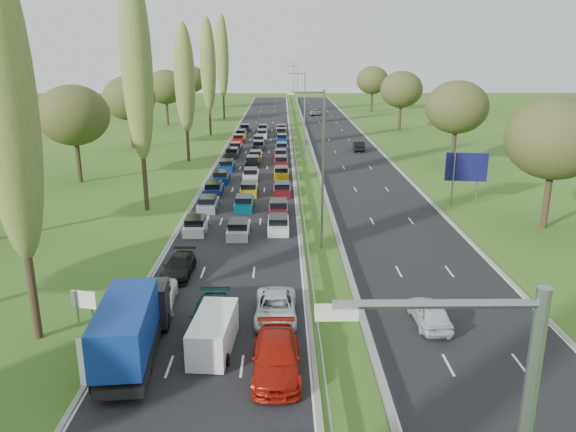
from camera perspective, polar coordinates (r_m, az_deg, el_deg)
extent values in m
plane|color=#31571B|center=(79.34, 1.60, 5.78)|extent=(260.00, 260.00, 0.00)
cube|color=black|center=(81.82, -3.22, 6.09)|extent=(10.50, 215.00, 0.04)
cube|color=black|center=(82.32, 6.26, 6.08)|extent=(10.50, 215.00, 0.04)
cube|color=gray|center=(81.66, 0.73, 6.48)|extent=(0.06, 215.00, 0.32)
cube|color=gray|center=(81.75, 2.35, 6.48)|extent=(0.06, 215.00, 0.32)
cylinder|color=gray|center=(41.93, 3.56, 4.51)|extent=(0.18, 0.18, 12.00)
cylinder|color=gray|center=(76.47, 1.70, 9.93)|extent=(0.18, 0.18, 12.00)
cylinder|color=gray|center=(111.30, 0.98, 11.96)|extent=(0.18, 0.18, 12.00)
cylinder|color=gray|center=(146.21, 0.60, 13.02)|extent=(0.18, 0.18, 12.00)
cylinder|color=#2D2116|center=(31.85, -24.72, -5.41)|extent=(0.44, 0.44, 7.20)
ellipsoid|color=#5C7130|center=(29.97, -26.74, 10.46)|extent=(2.80, 2.80, 16.00)
cylinder|color=#2D2116|center=(54.57, -14.39, 4.63)|extent=(0.44, 0.44, 7.92)
ellipsoid|color=#5C7130|center=(53.53, -15.14, 14.82)|extent=(2.80, 2.80, 17.60)
cylinder|color=#2D2116|center=(78.83, -10.16, 7.85)|extent=(0.44, 0.44, 6.48)
ellipsoid|color=#5C7130|center=(78.08, -10.46, 13.60)|extent=(2.80, 2.80, 14.40)
cylinder|color=#2D2116|center=(103.33, -7.93, 10.13)|extent=(0.44, 0.44, 7.20)
ellipsoid|color=#5C7130|center=(102.77, -8.13, 15.01)|extent=(2.80, 2.80, 16.00)
cylinder|color=#2D2116|center=(128.03, -6.55, 11.52)|extent=(0.44, 0.44, 7.92)
ellipsoid|color=#5C7130|center=(127.59, -6.69, 15.86)|extent=(2.80, 2.80, 17.60)
cylinder|color=#2D2116|center=(69.18, -20.52, 5.21)|extent=(0.56, 0.56, 4.84)
ellipsoid|color=#38471E|center=(68.45, -20.96, 9.54)|extent=(8.00, 8.00, 6.80)
cylinder|color=#2D2116|center=(91.82, -15.57, 8.18)|extent=(0.56, 0.56, 4.84)
ellipsoid|color=#38471E|center=(91.26, -15.83, 11.45)|extent=(8.00, 8.00, 6.80)
cylinder|color=#2D2116|center=(118.90, -12.18, 10.15)|extent=(0.56, 0.56, 4.84)
ellipsoid|color=#38471E|center=(118.48, -12.33, 12.69)|extent=(8.00, 8.00, 6.80)
cylinder|color=#2D2116|center=(150.27, -9.78, 11.51)|extent=(0.56, 0.56, 4.84)
ellipsoid|color=#38471E|center=(149.93, -9.88, 13.52)|extent=(8.00, 8.00, 6.80)
cylinder|color=#2D2116|center=(52.58, 24.79, 1.45)|extent=(0.56, 0.56, 4.84)
ellipsoid|color=#38471E|center=(51.61, 25.49, 7.12)|extent=(8.00, 8.00, 6.80)
cylinder|color=#2D2116|center=(77.29, 16.47, 6.65)|extent=(0.56, 0.56, 4.84)
ellipsoid|color=#38471E|center=(76.63, 16.79, 10.54)|extent=(8.00, 8.00, 6.80)
cylinder|color=#2D2116|center=(110.92, 11.29, 9.78)|extent=(0.56, 0.56, 4.84)
ellipsoid|color=#38471E|center=(110.46, 11.44, 12.50)|extent=(8.00, 8.00, 6.80)
cylinder|color=#2D2116|center=(145.20, 8.50, 11.41)|extent=(0.56, 0.56, 4.84)
ellipsoid|color=#38471E|center=(144.85, 8.59, 13.49)|extent=(8.00, 8.00, 6.80)
cube|color=silver|center=(47.70, -9.30, -1.11)|extent=(1.75, 4.00, 0.80)
cube|color=slate|center=(54.22, -8.10, 1.08)|extent=(1.75, 4.00, 0.80)
cube|color=navy|center=(60.04, -7.53, 2.60)|extent=(1.75, 4.00, 0.80)
cube|color=navy|center=(65.62, -6.80, 3.81)|extent=(1.75, 4.00, 0.80)
cube|color=navy|center=(72.26, -6.22, 4.99)|extent=(1.75, 4.00, 0.80)
cube|color=black|center=(81.38, -5.68, 6.29)|extent=(1.75, 4.00, 0.80)
cube|color=#053F4C|center=(86.38, -5.34, 6.89)|extent=(1.75, 4.00, 0.80)
cube|color=#A50C0A|center=(94.63, -5.04, 7.72)|extent=(1.75, 4.00, 0.80)
cube|color=#BF990C|center=(100.42, -4.77, 8.23)|extent=(1.75, 4.00, 0.80)
cube|color=black|center=(108.06, -4.38, 8.82)|extent=(1.75, 4.00, 0.80)
cube|color=#B2B7BC|center=(46.28, -5.03, -1.50)|extent=(1.75, 4.00, 0.80)
cube|color=#053F4C|center=(54.12, -4.46, 1.17)|extent=(1.75, 4.00, 0.80)
cube|color=#BF990C|center=(59.57, -3.98, 2.60)|extent=(1.75, 4.00, 0.80)
cube|color=silver|center=(66.75, -3.78, 4.10)|extent=(1.75, 4.00, 0.80)
cube|color=black|center=(74.76, -3.60, 5.44)|extent=(1.75, 4.00, 0.80)
cube|color=#BF990C|center=(78.86, -3.30, 6.02)|extent=(1.75, 4.00, 0.80)
cube|color=black|center=(87.64, -2.99, 7.07)|extent=(1.75, 4.00, 0.80)
cube|color=navy|center=(93.15, -2.99, 7.63)|extent=(1.75, 4.00, 0.80)
cube|color=silver|center=(100.01, -2.66, 8.24)|extent=(1.75, 4.00, 0.80)
cube|color=#B2B7BC|center=(107.32, -2.56, 8.80)|extent=(1.75, 4.00, 0.80)
cube|color=silver|center=(47.34, -0.99, -1.02)|extent=(1.75, 4.00, 0.80)
cube|color=#590F14|center=(52.36, -0.98, 0.69)|extent=(1.75, 4.00, 0.80)
cube|color=#590F14|center=(59.49, -0.61, 2.62)|extent=(1.75, 4.00, 0.80)
cube|color=#BF990C|center=(67.60, -0.68, 4.30)|extent=(1.75, 4.00, 0.80)
cube|color=#590F14|center=(74.65, -0.69, 5.45)|extent=(1.75, 4.00, 0.80)
cube|color=#A50C0A|center=(79.81, -0.76, 6.17)|extent=(1.75, 4.00, 0.80)
cube|color=navy|center=(85.84, -0.64, 6.89)|extent=(1.75, 4.00, 0.80)
cube|color=navy|center=(94.66, -0.62, 7.79)|extent=(1.75, 4.00, 0.80)
cube|color=black|center=(102.26, -0.69, 8.43)|extent=(1.75, 4.00, 0.80)
cube|color=#BF990C|center=(107.11, -0.71, 8.79)|extent=(1.75, 4.00, 0.80)
imported|color=silver|center=(34.30, -13.26, -8.02)|extent=(2.61, 4.96, 1.33)
imported|color=black|center=(38.72, -11.03, -5.02)|extent=(1.96, 4.55, 1.31)
imported|color=#044442|center=(31.17, -7.88, -10.15)|extent=(2.08, 5.12, 1.48)
imported|color=silver|center=(32.03, -1.26, -9.32)|extent=(2.32, 5.02, 1.39)
imported|color=#A11609|center=(27.11, -1.18, -14.18)|extent=(2.28, 5.53, 1.60)
imported|color=silver|center=(32.43, 14.21, -9.47)|extent=(1.82, 4.27, 1.44)
imported|color=black|center=(86.85, 7.19, 7.09)|extent=(1.79, 4.53, 1.47)
imported|color=gray|center=(135.72, 2.77, 10.51)|extent=(2.82, 5.37, 1.44)
cube|color=black|center=(29.20, -15.41, -12.66)|extent=(2.17, 8.14, 0.50)
cube|color=navy|center=(27.61, -16.18, -10.70)|extent=(2.26, 6.15, 2.23)
cube|color=silver|center=(25.06, -18.03, -13.82)|extent=(2.21, 0.06, 2.13)
cube|color=black|center=(31.47, -14.14, -8.62)|extent=(2.21, 1.99, 2.20)
cylinder|color=black|center=(31.74, -14.09, -10.49)|extent=(1.90, 1.00, 1.00)
cylinder|color=black|center=(26.93, -16.93, -15.95)|extent=(1.90, 1.00, 1.00)
cube|color=white|center=(29.10, -7.59, -11.68)|extent=(1.84, 4.60, 1.84)
cube|color=black|center=(30.92, -7.14, -10.08)|extent=(1.79, 0.74, 1.47)
cylinder|color=black|center=(30.79, -8.69, -11.44)|extent=(0.23, 0.63, 0.63)
cylinder|color=black|center=(28.06, -6.26, -14.30)|extent=(0.23, 0.63, 0.63)
cylinder|color=gray|center=(33.24, -20.63, -8.81)|extent=(0.16, 0.16, 2.10)
cylinder|color=gray|center=(32.98, -19.31, -8.88)|extent=(0.16, 0.16, 2.10)
cube|color=white|center=(32.88, -20.06, -7.97)|extent=(1.49, 0.43, 1.00)
cylinder|color=gray|center=(57.26, 16.43, 3.62)|extent=(0.16, 0.16, 5.20)
cylinder|color=gray|center=(58.01, 18.70, 3.58)|extent=(0.16, 0.16, 5.20)
cube|color=#131251|center=(57.39, 17.67, 4.76)|extent=(3.97, 0.66, 2.80)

